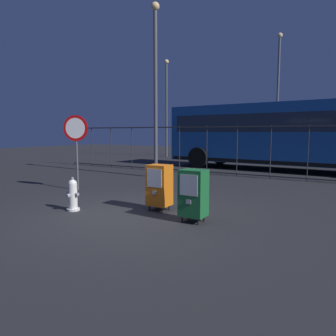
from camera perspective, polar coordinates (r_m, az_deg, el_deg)
The scene contains 10 objects.
ground_plane at distance 6.81m, azimuth -7.45°, elevation -8.37°, with size 60.00×60.00×0.00m, color #262628.
fire_hydrant at distance 7.40m, azimuth -16.58°, elevation -4.62°, with size 0.33×0.31×0.75m.
newspaper_box_primary at distance 6.17m, azimuth 4.54°, elevation -4.45°, with size 0.48×0.42×1.02m.
newspaper_box_secondary at distance 7.06m, azimuth -1.56°, elevation -3.06°, with size 0.48×0.42×1.02m.
stop_sign at distance 9.87m, azimuth -16.06°, elevation 5.38°, with size 0.71×0.31×2.23m.
fence_barrier at distance 12.82m, azimuth 12.19°, elevation 3.05°, with size 18.03×0.04×2.00m.
bus_near at distance 15.42m, azimuth 19.87°, elevation 5.91°, with size 10.65×3.34×3.00m.
street_light_near_left at distance 23.08m, azimuth -0.26°, elevation 11.87°, with size 0.32×0.32×6.79m.
street_light_near_right at distance 12.46m, azimuth -2.24°, elevation 15.86°, with size 0.32×0.32×6.47m.
street_light_far_left at distance 21.60m, azimuth 18.99°, elevation 13.28°, with size 0.32×0.32×7.78m.
Camera 1 is at (4.10, -5.16, 1.72)m, focal length 34.25 mm.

